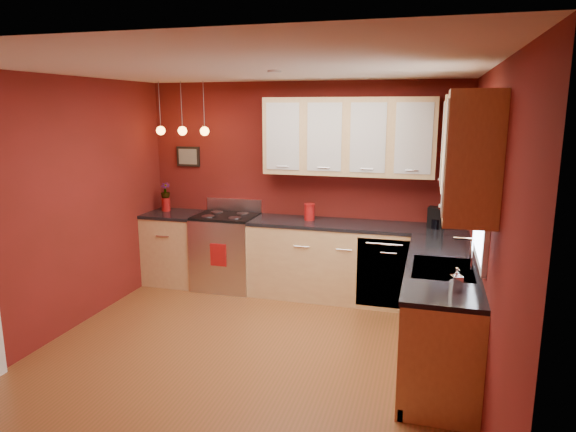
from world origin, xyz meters
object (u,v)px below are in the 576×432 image
(soap_pump, at_px, (457,279))
(coffee_maker, at_px, (436,218))
(sink, at_px, (443,271))
(gas_range, at_px, (227,251))
(red_canister, at_px, (309,212))

(soap_pump, bearing_deg, coffee_maker, 94.17)
(coffee_maker, xyz_separation_m, soap_pump, (0.15, -2.08, -0.02))
(coffee_maker, relative_size, soap_pump, 1.38)
(sink, xyz_separation_m, soap_pump, (0.08, -0.55, 0.11))
(soap_pump, bearing_deg, gas_range, 142.85)
(gas_range, height_order, red_canister, red_canister)
(coffee_maker, bearing_deg, sink, -75.85)
(gas_range, xyz_separation_m, soap_pump, (2.71, -2.05, 0.55))
(sink, distance_m, soap_pump, 0.57)
(red_canister, xyz_separation_m, soap_pump, (1.63, -2.10, -0.01))
(gas_range, xyz_separation_m, coffee_maker, (2.56, 0.03, 0.57))
(red_canister, xyz_separation_m, coffee_maker, (1.48, -0.02, 0.01))
(gas_range, bearing_deg, soap_pump, -37.15)
(gas_range, height_order, sink, sink)
(gas_range, relative_size, soap_pump, 6.36)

